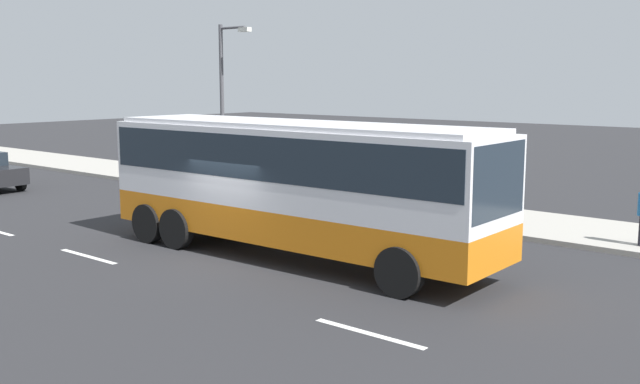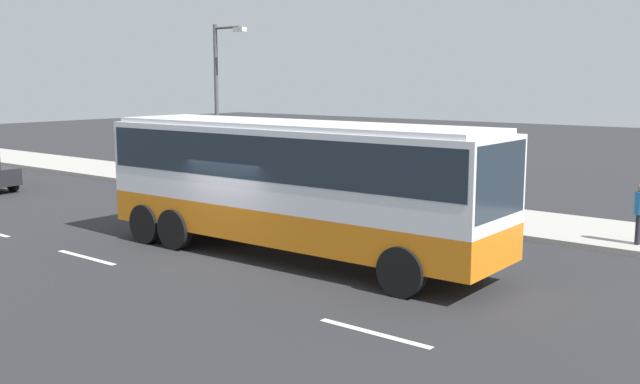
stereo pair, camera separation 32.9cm
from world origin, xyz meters
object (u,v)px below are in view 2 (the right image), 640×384
object	(u,v)px
coach_bus	(294,175)
pedestrian_at_crossing	(640,210)
street_lamp	(220,96)
pedestrian_near_curb	(316,177)

from	to	relation	value
coach_bus	pedestrian_at_crossing	size ratio (longest dim) A/B	6.81
pedestrian_at_crossing	street_lamp	distance (m)	15.95
coach_bus	street_lamp	bearing A→B (deg)	145.27
coach_bus	pedestrian_near_curb	distance (m)	7.64
street_lamp	pedestrian_at_crossing	bearing A→B (deg)	1.75
coach_bus	street_lamp	distance (m)	11.02
coach_bus	pedestrian_near_curb	world-z (taller)	coach_bus
pedestrian_near_curb	street_lamp	xyz separation A→B (m)	(-4.72, -0.17, 2.81)
street_lamp	coach_bus	bearing A→B (deg)	-33.66
pedestrian_near_curb	pedestrian_at_crossing	size ratio (longest dim) A/B	1.00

